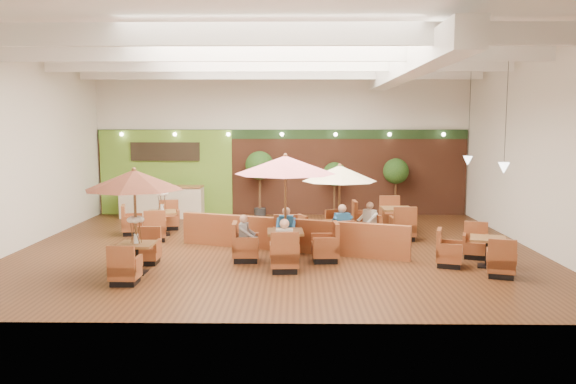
{
  "coord_description": "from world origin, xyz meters",
  "views": [
    {
      "loc": [
        0.52,
        -15.27,
        3.36
      ],
      "look_at": [
        0.3,
        0.5,
        1.5
      ],
      "focal_mm": 35.0,
      "sensor_mm": 36.0,
      "label": 1
    }
  ],
  "objects_px": {
    "table_3": "(155,221)",
    "table_4": "(476,253)",
    "diner_2": "(246,233)",
    "diner_4": "(368,218)",
    "table_2": "(339,189)",
    "diner_3": "(342,222)",
    "table_1": "(285,189)",
    "booth_divider": "(290,235)",
    "table_0": "(135,194)",
    "topiary_0": "(260,168)",
    "topiary_1": "(335,176)",
    "table_5": "(387,221)",
    "service_counter": "(162,202)",
    "diner_0": "(285,240)",
    "diner_1": "(286,225)",
    "topiary_2": "(396,173)"
  },
  "relations": [
    {
      "from": "table_1",
      "to": "booth_divider",
      "type": "bearing_deg",
      "value": 82.3
    },
    {
      "from": "booth_divider",
      "to": "topiary_0",
      "type": "bearing_deg",
      "value": 121.23
    },
    {
      "from": "booth_divider",
      "to": "table_2",
      "type": "height_order",
      "value": "table_2"
    },
    {
      "from": "table_3",
      "to": "booth_divider",
      "type": "bearing_deg",
      "value": -41.99
    },
    {
      "from": "table_1",
      "to": "table_3",
      "type": "relative_size",
      "value": 1.03
    },
    {
      "from": "table_3",
      "to": "table_4",
      "type": "xyz_separation_m",
      "value": [
        8.69,
        -3.85,
        -0.11
      ]
    },
    {
      "from": "diner_0",
      "to": "diner_4",
      "type": "height_order",
      "value": "diner_0"
    },
    {
      "from": "diner_1",
      "to": "booth_divider",
      "type": "bearing_deg",
      "value": -116.39
    },
    {
      "from": "table_4",
      "to": "booth_divider",
      "type": "bearing_deg",
      "value": 177.88
    },
    {
      "from": "diner_4",
      "to": "diner_2",
      "type": "bearing_deg",
      "value": 88.34
    },
    {
      "from": "table_4",
      "to": "topiary_1",
      "type": "bearing_deg",
      "value": 129.14
    },
    {
      "from": "table_3",
      "to": "service_counter",
      "type": "bearing_deg",
      "value": 85.47
    },
    {
      "from": "diner_2",
      "to": "diner_4",
      "type": "height_order",
      "value": "diner_4"
    },
    {
      "from": "table_4",
      "to": "table_0",
      "type": "bearing_deg",
      "value": -157.27
    },
    {
      "from": "diner_1",
      "to": "diner_4",
      "type": "height_order",
      "value": "diner_1"
    },
    {
      "from": "table_1",
      "to": "diner_1",
      "type": "distance_m",
      "value": 1.47
    },
    {
      "from": "table_3",
      "to": "table_4",
      "type": "relative_size",
      "value": 1.03
    },
    {
      "from": "topiary_0",
      "to": "table_3",
      "type": "bearing_deg",
      "value": -130.95
    },
    {
      "from": "service_counter",
      "to": "diner_4",
      "type": "distance_m",
      "value": 8.33
    },
    {
      "from": "booth_divider",
      "to": "table_0",
      "type": "xyz_separation_m",
      "value": [
        -3.47,
        -2.32,
        1.4
      ]
    },
    {
      "from": "table_2",
      "to": "booth_divider",
      "type": "bearing_deg",
      "value": -168.81
    },
    {
      "from": "table_3",
      "to": "table_4",
      "type": "distance_m",
      "value": 9.51
    },
    {
      "from": "table_4",
      "to": "table_5",
      "type": "bearing_deg",
      "value": 126.86
    },
    {
      "from": "table_4",
      "to": "diner_2",
      "type": "xyz_separation_m",
      "value": [
        -5.57,
        0.47,
        0.39
      ]
    },
    {
      "from": "diner_0",
      "to": "table_1",
      "type": "bearing_deg",
      "value": 90.98
    },
    {
      "from": "diner_2",
      "to": "table_5",
      "type": "bearing_deg",
      "value": 133.83
    },
    {
      "from": "table_3",
      "to": "topiary_1",
      "type": "relative_size",
      "value": 1.29
    },
    {
      "from": "booth_divider",
      "to": "table_3",
      "type": "xyz_separation_m",
      "value": [
        -4.21,
        2.24,
        0.0
      ]
    },
    {
      "from": "table_2",
      "to": "diner_3",
      "type": "bearing_deg",
      "value": -114.97
    },
    {
      "from": "booth_divider",
      "to": "diner_3",
      "type": "xyz_separation_m",
      "value": [
        1.41,
        0.19,
        0.31
      ]
    },
    {
      "from": "diner_3",
      "to": "table_4",
      "type": "bearing_deg",
      "value": -46.06
    },
    {
      "from": "diner_1",
      "to": "diner_4",
      "type": "relative_size",
      "value": 1.01
    },
    {
      "from": "diner_0",
      "to": "diner_2",
      "type": "bearing_deg",
      "value": 135.98
    },
    {
      "from": "service_counter",
      "to": "diner_3",
      "type": "distance_m",
      "value": 8.16
    },
    {
      "from": "topiary_0",
      "to": "topiary_1",
      "type": "height_order",
      "value": "topiary_0"
    },
    {
      "from": "table_1",
      "to": "table_3",
      "type": "distance_m",
      "value": 5.5
    },
    {
      "from": "diner_0",
      "to": "diner_3",
      "type": "xyz_separation_m",
      "value": [
        1.5,
        2.32,
        0.0
      ]
    },
    {
      "from": "diner_2",
      "to": "diner_3",
      "type": "xyz_separation_m",
      "value": [
        2.49,
        1.33,
        0.03
      ]
    },
    {
      "from": "table_1",
      "to": "diner_2",
      "type": "distance_m",
      "value": 1.48
    },
    {
      "from": "diner_2",
      "to": "service_counter",
      "type": "bearing_deg",
      "value": -149.55
    },
    {
      "from": "booth_divider",
      "to": "diner_2",
      "type": "xyz_separation_m",
      "value": [
        -1.08,
        -1.14,
        0.28
      ]
    },
    {
      "from": "topiary_0",
      "to": "diner_4",
      "type": "xyz_separation_m",
      "value": [
        3.41,
        -4.71,
        -1.08
      ]
    },
    {
      "from": "table_5",
      "to": "diner_4",
      "type": "distance_m",
      "value": 1.77
    },
    {
      "from": "service_counter",
      "to": "booth_divider",
      "type": "relative_size",
      "value": 0.47
    },
    {
      "from": "topiary_2",
      "to": "topiary_1",
      "type": "bearing_deg",
      "value": 180.0
    },
    {
      "from": "booth_divider",
      "to": "table_3",
      "type": "bearing_deg",
      "value": 171.71
    },
    {
      "from": "booth_divider",
      "to": "topiary_1",
      "type": "relative_size",
      "value": 3.16
    },
    {
      "from": "booth_divider",
      "to": "topiary_1",
      "type": "height_order",
      "value": "topiary_1"
    },
    {
      "from": "table_1",
      "to": "table_3",
      "type": "xyz_separation_m",
      "value": [
        -4.11,
        3.38,
        -1.38
      ]
    },
    {
      "from": "table_5",
      "to": "diner_4",
      "type": "xyz_separation_m",
      "value": [
        -0.78,
        -1.55,
        0.35
      ]
    }
  ]
}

